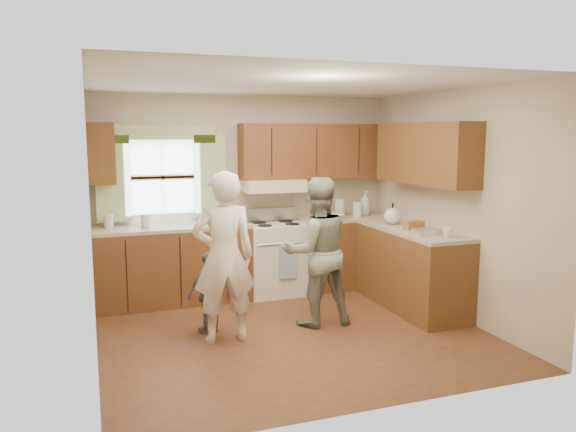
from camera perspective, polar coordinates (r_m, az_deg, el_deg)
name	(u,v)px	position (r m, az deg, el deg)	size (l,w,h in m)	color
room	(292,212)	(5.59, 0.41, 0.40)	(3.80, 3.80, 3.80)	#512E19
kitchen_fixtures	(309,232)	(6.87, 2.16, -1.59)	(3.80, 2.25, 2.15)	#4D2710
stove	(276,257)	(7.17, -1.27, -4.20)	(0.76, 0.67, 1.07)	silver
woman_left	(224,257)	(5.48, -6.53, -4.18)	(0.61, 0.40, 1.68)	silver
woman_right	(317,252)	(5.95, 2.93, -3.64)	(0.77, 0.60, 1.58)	#223B27
child	(210,292)	(5.84, -7.96, -7.69)	(0.49, 0.20, 0.84)	slate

